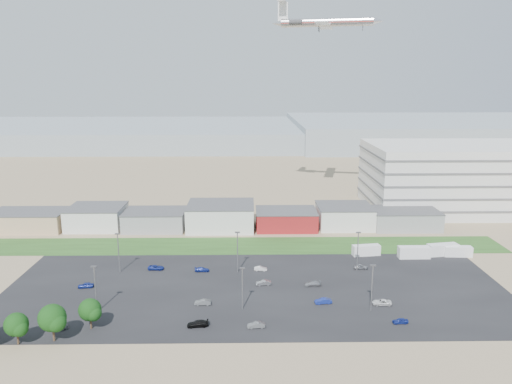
{
  "coord_description": "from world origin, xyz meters",
  "views": [
    {
      "loc": [
        3.33,
        -91.3,
        49.2
      ],
      "look_at": [
        5.11,
        22.0,
        23.44
      ],
      "focal_mm": 35.0,
      "sensor_mm": 36.0,
      "label": 1
    }
  ],
  "objects_px": {
    "parked_car_11": "(261,269)",
    "parked_car_13": "(256,325)",
    "parked_car_9": "(156,268)",
    "parked_car_2": "(400,321)",
    "parked_car_3": "(198,324)",
    "parked_car_7": "(264,283)",
    "box_trailer_a": "(366,250)",
    "parked_car_4": "(203,302)",
    "parked_car_1": "(323,301)",
    "parked_car_0": "(382,302)",
    "parked_car_8": "(361,267)",
    "parked_car_6": "(202,269)",
    "parked_car_12": "(313,284)",
    "parked_car_10": "(58,326)",
    "airliner": "(327,22)",
    "parked_car_5": "(86,285)"
  },
  "relations": [
    {
      "from": "box_trailer_a",
      "to": "parked_car_3",
      "type": "xyz_separation_m",
      "value": [
        -43.97,
        -41.47,
        -0.84
      ]
    },
    {
      "from": "parked_car_2",
      "to": "parked_car_7",
      "type": "relative_size",
      "value": 0.88
    },
    {
      "from": "box_trailer_a",
      "to": "parked_car_4",
      "type": "distance_m",
      "value": 53.99
    },
    {
      "from": "box_trailer_a",
      "to": "parked_car_1",
      "type": "relative_size",
      "value": 2.06
    },
    {
      "from": "parked_car_2",
      "to": "parked_car_9",
      "type": "height_order",
      "value": "parked_car_9"
    },
    {
      "from": "parked_car_4",
      "to": "parked_car_10",
      "type": "relative_size",
      "value": 0.91
    },
    {
      "from": "box_trailer_a",
      "to": "parked_car_5",
      "type": "relative_size",
      "value": 2.14
    },
    {
      "from": "parked_car_9",
      "to": "airliner",
      "type": "bearing_deg",
      "value": -33.94
    },
    {
      "from": "box_trailer_a",
      "to": "parked_car_9",
      "type": "bearing_deg",
      "value": -178.07
    },
    {
      "from": "parked_car_10",
      "to": "parked_car_5",
      "type": "bearing_deg",
      "value": 2.39
    },
    {
      "from": "box_trailer_a",
      "to": "parked_car_0",
      "type": "relative_size",
      "value": 1.86
    },
    {
      "from": "parked_car_6",
      "to": "parked_car_8",
      "type": "height_order",
      "value": "parked_car_8"
    },
    {
      "from": "parked_car_9",
      "to": "parked_car_2",
      "type": "bearing_deg",
      "value": -115.77
    },
    {
      "from": "parked_car_3",
      "to": "parked_car_7",
      "type": "xyz_separation_m",
      "value": [
        14.02,
        20.63,
        -0.03
      ]
    },
    {
      "from": "parked_car_6",
      "to": "parked_car_13",
      "type": "xyz_separation_m",
      "value": [
        13.68,
        -30.42,
        0.04
      ]
    },
    {
      "from": "parked_car_9",
      "to": "parked_car_10",
      "type": "bearing_deg",
      "value": 159.11
    },
    {
      "from": "parked_car_9",
      "to": "parked_car_13",
      "type": "distance_m",
      "value": 41.15
    },
    {
      "from": "parked_car_1",
      "to": "parked_car_6",
      "type": "bearing_deg",
      "value": -131.81
    },
    {
      "from": "box_trailer_a",
      "to": "parked_car_11",
      "type": "distance_m",
      "value": 32.48
    },
    {
      "from": "parked_car_1",
      "to": "parked_car_3",
      "type": "height_order",
      "value": "parked_car_3"
    },
    {
      "from": "parked_car_0",
      "to": "parked_car_6",
      "type": "distance_m",
      "value": 46.56
    },
    {
      "from": "parked_car_9",
      "to": "parked_car_3",
      "type": "bearing_deg",
      "value": -152.71
    },
    {
      "from": "parked_car_9",
      "to": "parked_car_4",
      "type": "bearing_deg",
      "value": -143.19
    },
    {
      "from": "airliner",
      "to": "parked_car_4",
      "type": "bearing_deg",
      "value": -100.21
    },
    {
      "from": "parked_car_5",
      "to": "parked_car_0",
      "type": "bearing_deg",
      "value": 73.6
    },
    {
      "from": "parked_car_0",
      "to": "parked_car_7",
      "type": "bearing_deg",
      "value": -110.5
    },
    {
      "from": "parked_car_8",
      "to": "parked_car_13",
      "type": "distance_m",
      "value": 42.28
    },
    {
      "from": "airliner",
      "to": "parked_car_13",
      "type": "height_order",
      "value": "airliner"
    },
    {
      "from": "airliner",
      "to": "parked_car_2",
      "type": "relative_size",
      "value": 13.07
    },
    {
      "from": "parked_car_3",
      "to": "parked_car_12",
      "type": "xyz_separation_m",
      "value": [
        25.96,
        20.01,
        -0.05
      ]
    },
    {
      "from": "parked_car_3",
      "to": "parked_car_9",
      "type": "height_order",
      "value": "parked_car_3"
    },
    {
      "from": "parked_car_2",
      "to": "parked_car_11",
      "type": "bearing_deg",
      "value": -139.85
    },
    {
      "from": "parked_car_0",
      "to": "parked_car_13",
      "type": "height_order",
      "value": "parked_car_13"
    },
    {
      "from": "box_trailer_a",
      "to": "parked_car_13",
      "type": "height_order",
      "value": "box_trailer_a"
    },
    {
      "from": "parked_car_0",
      "to": "parked_car_13",
      "type": "distance_m",
      "value": 29.93
    },
    {
      "from": "parked_car_10",
      "to": "parked_car_0",
      "type": "bearing_deg",
      "value": -81.9
    },
    {
      "from": "parked_car_10",
      "to": "parked_car_12",
      "type": "height_order",
      "value": "parked_car_10"
    },
    {
      "from": "parked_car_9",
      "to": "parked_car_12",
      "type": "xyz_separation_m",
      "value": [
        40.07,
        -11.21,
        -0.01
      ]
    },
    {
      "from": "airliner",
      "to": "parked_car_2",
      "type": "bearing_deg",
      "value": -76.19
    },
    {
      "from": "parked_car_3",
      "to": "parked_car_9",
      "type": "xyz_separation_m",
      "value": [
        -14.11,
        31.23,
        -0.05
      ]
    },
    {
      "from": "parked_car_6",
      "to": "parked_car_7",
      "type": "relative_size",
      "value": 1.04
    },
    {
      "from": "parked_car_13",
      "to": "parked_car_11",
      "type": "bearing_deg",
      "value": 170.37
    },
    {
      "from": "parked_car_4",
      "to": "parked_car_9",
      "type": "distance_m",
      "value": 25.55
    },
    {
      "from": "parked_car_11",
      "to": "parked_car_13",
      "type": "xyz_separation_m",
      "value": [
        -1.66,
        -30.83,
        0.04
      ]
    },
    {
      "from": "parked_car_1",
      "to": "parked_car_3",
      "type": "relative_size",
      "value": 0.87
    },
    {
      "from": "parked_car_10",
      "to": "parked_car_12",
      "type": "distance_m",
      "value": 57.77
    },
    {
      "from": "parked_car_7",
      "to": "parked_car_8",
      "type": "height_order",
      "value": "parked_car_8"
    },
    {
      "from": "parked_car_5",
      "to": "parked_car_12",
      "type": "relative_size",
      "value": 0.92
    },
    {
      "from": "parked_car_5",
      "to": "parked_car_6",
      "type": "distance_m",
      "value": 28.92
    },
    {
      "from": "parked_car_8",
      "to": "parked_car_0",
      "type": "bearing_deg",
      "value": -179.78
    }
  ]
}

